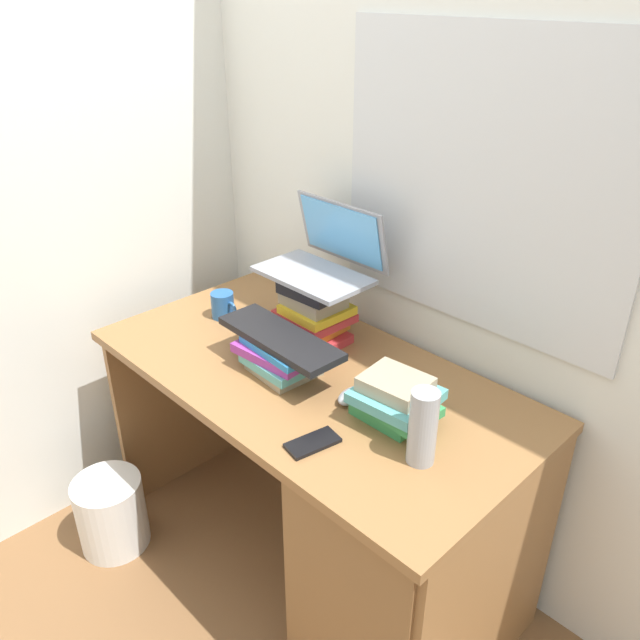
{
  "coord_description": "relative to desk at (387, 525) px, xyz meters",
  "views": [
    {
      "loc": [
        1.16,
        -1.09,
        1.79
      ],
      "look_at": [
        0.03,
        0.02,
        0.94
      ],
      "focal_mm": 35.84,
      "sensor_mm": 36.0,
      "label": 1
    }
  ],
  "objects": [
    {
      "name": "wastebasket",
      "position": [
        -0.88,
        -0.44,
        -0.28
      ],
      "size": [
        0.24,
        0.24,
        0.27
      ],
      "primitive_type": "cylinder",
      "color": "silver",
      "rests_on": "ground"
    },
    {
      "name": "ground_plane",
      "position": [
        -0.35,
        0.03,
        -0.41
      ],
      "size": [
        6.0,
        6.0,
        0.0
      ],
      "primitive_type": "plane",
      "color": "brown"
    },
    {
      "name": "mug",
      "position": [
        -0.81,
        0.06,
        0.39
      ],
      "size": [
        0.12,
        0.08,
        0.09
      ],
      "color": "#265999",
      "rests_on": "desk"
    },
    {
      "name": "book_stack_tall",
      "position": [
        -0.49,
        0.18,
        0.45
      ],
      "size": [
        0.23,
        0.21,
        0.22
      ],
      "color": "#B22D33",
      "rests_on": "desk"
    },
    {
      "name": "book_stack_side",
      "position": [
        -0.03,
        0.03,
        0.41
      ],
      "size": [
        0.22,
        0.21,
        0.13
      ],
      "color": "#338C4C",
      "rests_on": "desk"
    },
    {
      "name": "desk",
      "position": [
        0.0,
        0.0,
        0.0
      ],
      "size": [
        1.37,
        0.7,
        0.76
      ],
      "color": "olive",
      "rests_on": "ground"
    },
    {
      "name": "wall_left",
      "position": [
        -1.19,
        0.03,
        0.89
      ],
      "size": [
        0.05,
        6.0,
        2.6
      ],
      "primitive_type": "cube",
      "color": "silver",
      "rests_on": "ground"
    },
    {
      "name": "keyboard",
      "position": [
        -0.41,
        -0.03,
        0.46
      ],
      "size": [
        0.42,
        0.15,
        0.02
      ],
      "primitive_type": "cube",
      "rotation": [
        0.0,
        0.0,
        -0.03
      ],
      "color": "black",
      "rests_on": "book_stack_keyboard_riser"
    },
    {
      "name": "cell_phone",
      "position": [
        -0.1,
        -0.2,
        0.35
      ],
      "size": [
        0.09,
        0.15,
        0.01
      ],
      "primitive_type": "cube",
      "rotation": [
        0.0,
        0.0,
        -0.2
      ],
      "color": "black",
      "rests_on": "desk"
    },
    {
      "name": "wall_back",
      "position": [
        -0.34,
        0.42,
        0.89
      ],
      "size": [
        6.0,
        0.06,
        2.6
      ],
      "color": "silver",
      "rests_on": "ground"
    },
    {
      "name": "computer_mouse",
      "position": [
        -0.16,
        0.01,
        0.36
      ],
      "size": [
        0.06,
        0.1,
        0.04
      ],
      "primitive_type": "ellipsoid",
      "color": "#A5A8AD",
      "rests_on": "desk"
    },
    {
      "name": "water_bottle",
      "position": [
        0.13,
        -0.05,
        0.44
      ],
      "size": [
        0.07,
        0.07,
        0.2
      ],
      "primitive_type": "cylinder",
      "color": "#999EA5",
      "rests_on": "desk"
    },
    {
      "name": "laptop",
      "position": [
        -0.49,
        0.23,
        0.62
      ],
      "size": [
        0.35,
        0.26,
        0.22
      ],
      "color": "gray",
      "rests_on": "book_stack_tall"
    },
    {
      "name": "book_stack_keyboard_riser",
      "position": [
        -0.41,
        -0.03,
        0.4
      ],
      "size": [
        0.27,
        0.19,
        0.1
      ],
      "color": "gray",
      "rests_on": "desk"
    }
  ]
}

